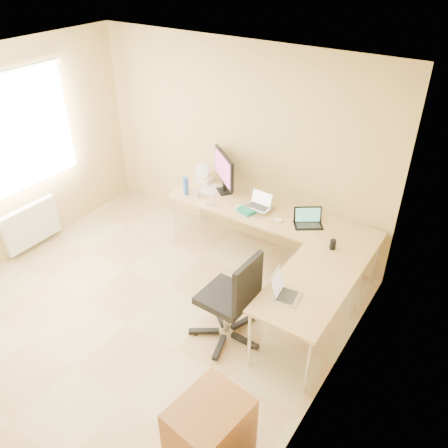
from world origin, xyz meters
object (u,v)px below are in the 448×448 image
Objects in this scene: desk_fan at (204,174)px; office_chair at (226,298)px; desk_main at (269,237)px; keyboard at (250,209)px; laptop_black at (309,218)px; desk_return at (306,314)px; cabinet at (210,441)px; water_bottle at (186,186)px; laptop_return at (287,289)px; monitor at (224,173)px; mug at (197,194)px; laptop_center at (259,201)px.

office_chair reaches higher than desk_fan.
desk_main is 6.91× the size of keyboard.
laptop_black is at bearing -10.83° from desk_fan.
desk_return is at bearing -45.73° from desk_main.
cabinet reaches higher than desk_main.
water_bottle reaches higher than laptop_return.
desk_main is at bearing 117.37° from cabinet.
desk_main is at bearing -13.24° from desk_fan.
monitor is 0.44m from mug.
monitor is at bearing 137.63° from laptop_black.
keyboard is 1.44× the size of desk_fan.
laptop_black is (1.27, -0.15, -0.17)m from monitor.
cabinet is (2.08, -2.85, -0.50)m from desk_fan.
desk_return is 2.30m from water_bottle.
laptop_return is (1.62, -1.40, -0.17)m from monitor.
desk_fan is 3.56m from cabinet.
monitor is at bearing 167.26° from laptop_center.
office_chair is at bearing -44.09° from mug.
monitor is 1.89m from office_chair.
monitor is at bearing 126.24° from office_chair.
keyboard is (-0.75, -0.06, -0.09)m from laptop_black.
desk_fan is at bearing 46.20° from laptop_return.
laptop_black is 0.41× the size of cabinet.
monitor reaches higher than water_bottle.
monitor is 1.29m from laptop_black.
office_chair is (1.39, -1.17, -0.35)m from water_bottle.
desk_fan is (-1.64, 0.22, 0.03)m from laptop_black.
water_bottle is (-0.16, -0.02, 0.07)m from mug.
desk_main is at bearing 20.55° from laptop_center.
desk_return is 1.57m from keyboard.
mug is 3.15m from cabinet.
keyboard reaches higher than desk_main.
laptop_return is 1.47m from cabinet.
laptop_black is at bearing 6.34° from water_bottle.
mug is at bearing 174.41° from keyboard.
desk_fan is at bearing 113.10° from mug.
desk_return is 1.65m from cabinet.
laptop_black is 1.22× the size of desk_fan.
monitor reaches higher than desk_return.
mug is 0.18m from water_bottle.
desk_main is 1.40m from office_chair.
cabinet is at bearing 176.53° from laptop_return.
laptop_center is 1.44m from office_chair.
keyboard is 1.62m from laptop_return.
water_bottle is 0.23× the size of office_chair.
laptop_return is at bearing 101.47° from cabinet.
laptop_center is 2.87m from cabinet.
laptop_black is at bearing 115.37° from desk_return.
monitor is 0.80× the size of cabinet.
cabinet is (0.96, -2.65, -0.01)m from desk_main.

